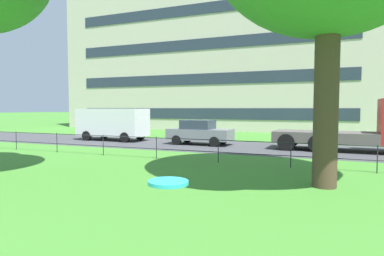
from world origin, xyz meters
TOP-DOWN VIEW (x-y plane):
  - street_strip at (0.00, 20.42)m, footprint 80.00×6.34m
  - park_fence at (0.00, 14.66)m, footprint 29.13×0.04m
  - frisbee at (3.22, 3.56)m, footprint 0.33×0.33m
  - panel_van_right at (-9.89, 21.06)m, footprint 5.04×2.19m
  - car_grey_far_left at (-3.23, 20.87)m, footprint 4.03×1.88m
  - flatbed_truck_left at (6.18, 20.78)m, footprint 7.38×2.65m
  - apartment_building_background at (-7.57, 39.60)m, footprint 34.22×14.08m

SIDE VIEW (x-z plane):
  - street_strip at x=0.00m, z-range 0.00..0.01m
  - park_fence at x=0.00m, z-range 0.16..1.16m
  - car_grey_far_left at x=-3.23m, z-range 0.01..1.55m
  - flatbed_truck_left at x=6.18m, z-range -0.16..2.59m
  - panel_van_right at x=-9.89m, z-range 0.15..2.39m
  - frisbee at x=3.22m, z-range 1.77..1.80m
  - apartment_building_background at x=-7.57m, z-range 0.00..17.65m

